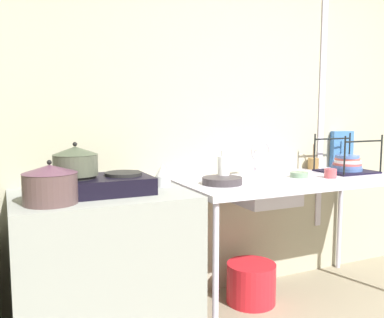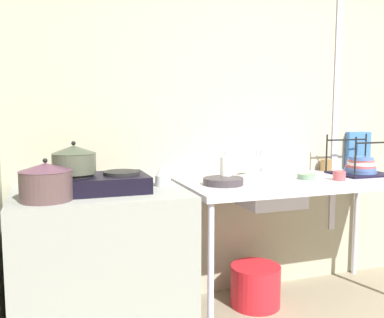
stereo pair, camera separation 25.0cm
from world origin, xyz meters
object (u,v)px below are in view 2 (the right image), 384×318
Objects in this scene: pot_beside_stove at (46,182)px; sink_basin at (271,194)px; frying_pan at (223,181)px; bottle_by_sink at (226,169)px; pot_on_left_burner at (74,159)px; utensil_jar at (326,165)px; faucet at (266,154)px; small_bowl_on_drainboard at (306,176)px; percolator at (163,175)px; dish_rack at (360,167)px; cup_by_rack at (339,176)px; stove at (99,183)px; bucket_on_floor at (255,285)px; cereal_box at (358,150)px.

pot_beside_stove is 0.70× the size of sink_basin.
frying_pan is 1.25× the size of bottle_by_sink.
utensil_jar is (1.87, 0.28, -0.14)m from pot_on_left_burner.
small_bowl_on_drainboard is (0.25, -0.10, -0.15)m from faucet.
pot_on_left_burner is at bearing -173.67° from percolator.
dish_rack is 0.26m from utensil_jar.
cup_by_rack is (1.67, -0.12, -0.16)m from pot_on_left_burner.
pot_beside_stove is (-0.28, -0.16, 0.05)m from stove.
bucket_on_floor is at bearing 0.49° from bottle_by_sink.
percolator is at bearing 6.33° from pot_on_left_burner.
percolator is at bearing 179.92° from bottle_by_sink.
pot_on_left_burner is 0.94m from bottle_by_sink.
bottle_by_sink is at bearing -160.70° from cereal_box.
bottle_by_sink reaches higher than percolator.
sink_basin reaches higher than bucket_on_floor.
bottle_by_sink is 0.60× the size of bucket_on_floor.
pot_beside_stove reaches higher than small_bowl_on_drainboard.
frying_pan is 0.67× the size of dish_rack.
pot_on_left_burner is 0.82× the size of cereal_box.
stove is 1.43× the size of sink_basin.
small_bowl_on_drainboard is at bearing -142.70° from utensil_jar.
utensil_jar is (0.98, 0.30, 0.02)m from frying_pan.
frying_pan is at bearing -176.78° from dish_rack.
pot_beside_stove is 2.06m from utensil_jar.
pot_on_left_burner is at bearing 175.98° from cup_by_rack.
bottle_by_sink is at bearing 4.05° from stove.
dish_rack is 1.04m from bottle_by_sink.
cereal_box is at bearing 52.81° from dish_rack.
small_bowl_on_drainboard is 0.57m from bottle_by_sink.
faucet is at bearing 153.18° from cup_by_rack.
stove is 0.76m from frying_pan.
cereal_box is at bearing 23.70° from small_bowl_on_drainboard.
faucet reaches higher than cup_by_rack.
cereal_box is at bearing 13.01° from bucket_on_floor.
pot_on_left_burner is at bearing -177.10° from bucket_on_floor.
percolator is at bearing 171.36° from cup_by_rack.
cup_by_rack is (1.15, -0.18, -0.04)m from percolator.
faucet is at bearing 4.52° from pot_on_left_burner.
dish_rack is at bearing -1.26° from bucket_on_floor.
stove is 2.09× the size of faucet.
dish_rack reaches higher than bucket_on_floor.
cereal_box is (1.23, 0.23, 0.06)m from bottle_by_sink.
bottle_by_sink is (-0.56, 0.06, 0.07)m from small_bowl_on_drainboard.
faucet reaches higher than frying_pan.
cereal_box is 1.35m from bucket_on_floor.
stove reaches higher than small_bowl_on_drainboard.
bottle_by_sink is 0.84m from bucket_on_floor.
pot_beside_stove is at bearing -162.33° from percolator.
cup_by_rack is at bearing 1.18° from pot_beside_stove.
small_bowl_on_drainboard is at bearing -0.12° from pot_on_left_burner.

